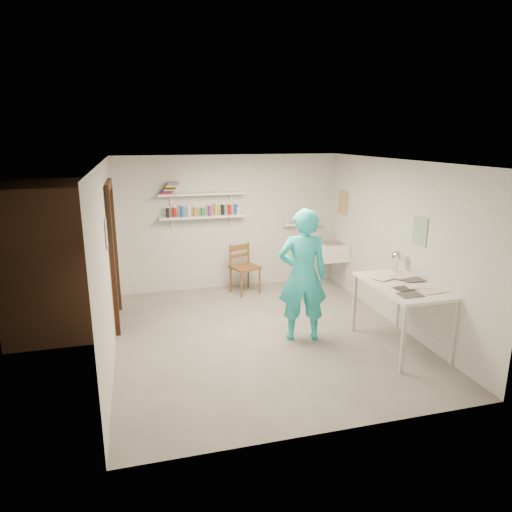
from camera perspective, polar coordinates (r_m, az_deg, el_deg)
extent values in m
cube|color=slate|center=(6.51, 0.92, -9.93)|extent=(4.00, 4.50, 0.02)
cube|color=silver|center=(5.92, 1.02, 11.84)|extent=(4.00, 4.50, 0.02)
cube|color=silver|center=(8.25, -3.33, 4.20)|extent=(4.00, 0.02, 2.40)
cube|color=silver|center=(4.09, 9.71, -7.20)|extent=(4.00, 0.02, 2.40)
cube|color=silver|center=(5.90, -18.16, -0.83)|extent=(0.02, 4.50, 2.40)
cube|color=silver|center=(6.92, 17.20, 1.48)|extent=(0.02, 4.50, 2.40)
cube|color=black|center=(6.97, -17.46, -0.15)|extent=(0.02, 0.90, 2.00)
cube|color=brown|center=(7.03, -23.27, -0.14)|extent=(1.40, 1.50, 2.10)
cube|color=brown|center=(6.78, -17.98, 8.46)|extent=(0.06, 1.05, 0.10)
cube|color=brown|center=(6.48, -17.44, -1.24)|extent=(0.06, 0.10, 2.00)
cube|color=brown|center=(7.45, -17.17, 0.82)|extent=(0.06, 0.10, 2.00)
cube|color=white|center=(8.02, -6.67, 4.90)|extent=(1.50, 0.22, 0.03)
cube|color=white|center=(7.96, -6.76, 7.74)|extent=(1.50, 0.22, 0.03)
cube|color=white|center=(8.55, 5.72, 3.98)|extent=(0.70, 0.14, 0.03)
cube|color=#334C7F|center=(5.87, -18.20, 2.60)|extent=(0.01, 0.28, 0.36)
cube|color=#995933|center=(8.40, 10.79, 6.57)|extent=(0.01, 0.34, 0.42)
cube|color=#3F724C|center=(6.40, 19.81, 2.97)|extent=(0.01, 0.30, 0.38)
cube|color=white|center=(8.37, 9.33, 0.67)|extent=(0.48, 0.60, 0.30)
imported|color=#28C7C9|center=(6.12, 5.86, -2.44)|extent=(0.74, 0.56, 1.82)
cylinder|color=#C8BC88|center=(6.22, 4.85, 0.76)|extent=(0.33, 0.10, 0.33)
cube|color=brown|center=(8.03, -1.39, -1.43)|extent=(0.55, 0.54, 0.94)
cube|color=white|center=(6.30, 17.65, -7.14)|extent=(0.79, 1.31, 0.88)
sphere|color=silver|center=(6.63, 17.28, -0.03)|extent=(0.16, 0.16, 0.16)
cylinder|color=black|center=(7.94, -11.26, 5.35)|extent=(0.06, 0.06, 0.17)
cylinder|color=red|center=(7.95, -10.34, 5.40)|extent=(0.06, 0.06, 0.17)
cylinder|color=blue|center=(7.96, -9.42, 5.45)|extent=(0.06, 0.06, 0.17)
cylinder|color=white|center=(7.97, -8.51, 5.51)|extent=(0.06, 0.06, 0.17)
cylinder|color=orange|center=(7.98, -7.60, 5.56)|extent=(0.06, 0.06, 0.17)
cylinder|color=#268C3F|center=(8.00, -6.69, 5.60)|extent=(0.06, 0.06, 0.17)
cylinder|color=#8C268C|center=(8.02, -5.79, 5.65)|extent=(0.06, 0.06, 0.17)
cylinder|color=gold|center=(8.04, -4.89, 5.70)|extent=(0.06, 0.06, 0.17)
cylinder|color=black|center=(8.06, -3.99, 5.74)|extent=(0.06, 0.06, 0.17)
cylinder|color=red|center=(8.09, -3.10, 5.78)|extent=(0.06, 0.06, 0.17)
cylinder|color=blue|center=(8.11, -2.22, 5.82)|extent=(0.06, 0.06, 0.17)
cube|color=red|center=(7.89, -11.11, 7.72)|extent=(0.18, 0.14, 0.03)
cube|color=#1933A5|center=(7.89, -10.98, 7.93)|extent=(0.18, 0.14, 0.03)
cube|color=orange|center=(7.89, -10.84, 8.14)|extent=(0.18, 0.14, 0.03)
cube|color=black|center=(7.89, -10.70, 8.35)|extent=(0.18, 0.14, 0.03)
cube|color=yellow|center=(7.89, -10.57, 8.56)|extent=(0.18, 0.14, 0.03)
cube|color=#338C4C|center=(7.89, -10.43, 8.77)|extent=(0.18, 0.14, 0.03)
cube|color=#8C3F8C|center=(7.88, -10.29, 8.98)|extent=(0.18, 0.14, 0.03)
cylinder|color=silver|center=(8.47, 4.42, 4.32)|extent=(0.07, 0.07, 0.09)
cylinder|color=#335999|center=(8.52, 5.29, 4.36)|extent=(0.07, 0.07, 0.09)
cylinder|color=orange|center=(8.57, 6.16, 4.39)|extent=(0.07, 0.07, 0.09)
cylinder|color=#999999|center=(8.62, 7.01, 4.43)|extent=(0.07, 0.07, 0.09)
cube|color=silver|center=(6.15, 17.97, -3.33)|extent=(0.30, 0.22, 0.00)
cube|color=#4C4742|center=(6.15, 17.98, -3.30)|extent=(0.30, 0.22, 0.00)
cube|color=beige|center=(6.15, 17.98, -3.26)|extent=(0.30, 0.22, 0.00)
cube|color=#383330|center=(6.15, 17.98, -3.23)|extent=(0.30, 0.22, 0.00)
cube|color=silver|center=(6.15, 17.98, -3.19)|extent=(0.30, 0.22, 0.00)
cube|color=silver|center=(6.15, 17.99, -3.16)|extent=(0.30, 0.22, 0.00)
cube|color=#4C4742|center=(6.15, 17.99, -3.12)|extent=(0.30, 0.22, 0.00)
cube|color=beige|center=(6.14, 17.99, -3.09)|extent=(0.30, 0.22, 0.00)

